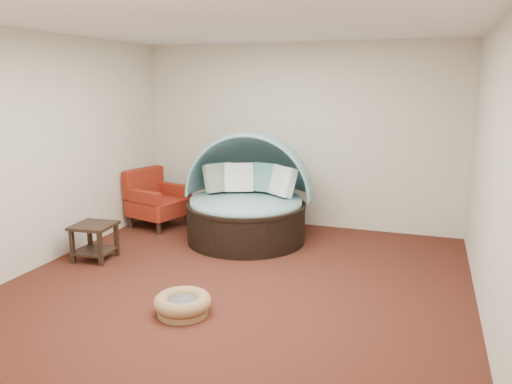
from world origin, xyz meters
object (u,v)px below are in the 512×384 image
(canopy_daybed, at_px, (248,190))
(red_armchair, at_px, (155,200))
(pet_basket, at_px, (183,304))
(side_table, at_px, (94,237))

(canopy_daybed, xyz_separation_m, red_armchair, (-1.59, 0.15, -0.30))
(canopy_daybed, distance_m, red_armchair, 1.63)
(pet_basket, relative_size, red_armchair, 0.71)
(red_armchair, distance_m, side_table, 1.61)
(pet_basket, height_order, side_table, side_table)
(red_armchair, bearing_deg, side_table, -72.72)
(pet_basket, xyz_separation_m, side_table, (-1.76, 1.01, 0.20))
(red_armchair, bearing_deg, canopy_daybed, 9.89)
(side_table, bearing_deg, red_armchair, 91.98)
(pet_basket, distance_m, side_table, 2.04)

